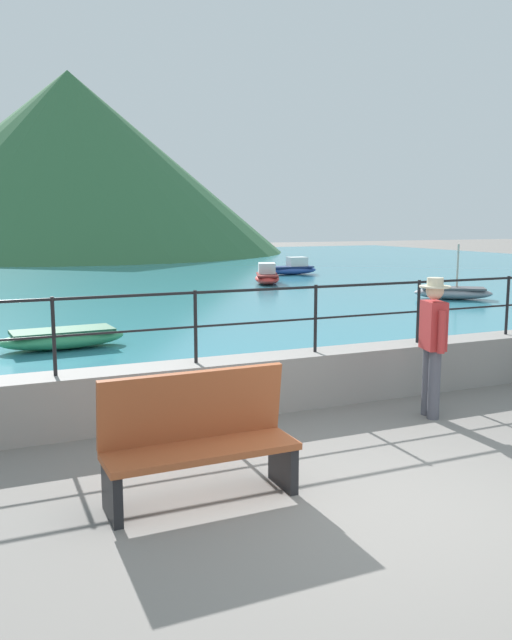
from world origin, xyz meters
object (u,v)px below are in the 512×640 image
at_px(boat_1, 293,268).
at_px(boat_4, 267,276).
at_px(bench_main, 198,437).
at_px(person_walking, 433,340).
at_px(boat_3, 453,293).
at_px(boat_2, 63,338).

distance_m(boat_1, boat_4, 4.30).
height_order(bench_main, boat_4, bench_main).
relative_size(bench_main, boat_4, 0.69).
bearing_deg(bench_main, person_walking, 18.07).
height_order(bench_main, boat_1, bench_main).
xyz_separation_m(bench_main, boat_1, (11.36, 20.43, -0.23)).
bearing_deg(boat_4, boat_3, -65.38).
relative_size(boat_1, boat_2, 1.00).
xyz_separation_m(person_walking, boat_2, (-3.65, 6.10, -0.72)).
height_order(boat_2, boat_4, boat_4).
bearing_deg(person_walking, boat_4, 72.18).
relative_size(boat_1, boat_4, 0.96).
bearing_deg(boat_2, boat_3, 14.88).
xyz_separation_m(boat_1, boat_2, (-11.56, -13.21, -0.07)).
xyz_separation_m(person_walking, boat_3, (8.25, 9.26, -0.72)).
height_order(person_walking, boat_3, person_walking).
distance_m(person_walking, boat_1, 20.88).
distance_m(bench_main, boat_2, 7.23).
xyz_separation_m(boat_2, boat_4, (8.80, 9.92, 0.07)).
bearing_deg(boat_2, boat_1, 48.81).
distance_m(bench_main, person_walking, 3.64).
distance_m(person_walking, boat_4, 16.84).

